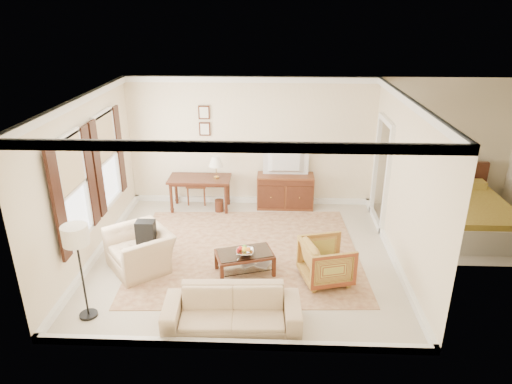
# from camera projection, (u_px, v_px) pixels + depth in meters

# --- Properties ---
(room_shell) EXTENTS (5.51, 5.01, 2.91)m
(room_shell) POSITION_uv_depth(u_px,v_px,m) (243.00, 125.00, 7.51)
(room_shell) COLOR beige
(room_shell) RESTS_ON ground
(annex_bedroom) EXTENTS (3.00, 2.70, 2.90)m
(annex_bedroom) POSITION_uv_depth(u_px,v_px,m) (469.00, 216.00, 9.21)
(annex_bedroom) COLOR beige
(annex_bedroom) RESTS_ON ground
(window_front) EXTENTS (0.12, 1.56, 1.80)m
(window_front) POSITION_uv_depth(u_px,v_px,m) (73.00, 190.00, 7.31)
(window_front) COLOR #CCB284
(window_front) RESTS_ON room_shell
(window_rear) EXTENTS (0.12, 1.56, 1.80)m
(window_rear) POSITION_uv_depth(u_px,v_px,m) (107.00, 159.00, 8.79)
(window_rear) COLOR #CCB284
(window_rear) RESTS_ON room_shell
(doorway) EXTENTS (0.10, 1.12, 2.25)m
(doorway) POSITION_uv_depth(u_px,v_px,m) (381.00, 175.00, 9.32)
(doorway) COLOR white
(doorway) RESTS_ON room_shell
(rug) EXTENTS (4.29, 3.73, 0.01)m
(rug) POSITION_uv_depth(u_px,v_px,m) (246.00, 252.00, 8.56)
(rug) COLOR brown
(rug) RESTS_ON room_shell
(writing_desk) EXTENTS (1.37, 0.68, 0.75)m
(writing_desk) POSITION_uv_depth(u_px,v_px,m) (200.00, 182.00, 10.15)
(writing_desk) COLOR #441F13
(writing_desk) RESTS_ON room_shell
(desk_chair) EXTENTS (0.53, 0.53, 1.05)m
(desk_chair) POSITION_uv_depth(u_px,v_px,m) (197.00, 181.00, 10.52)
(desk_chair) COLOR brown
(desk_chair) RESTS_ON room_shell
(desk_lamp) EXTENTS (0.32, 0.32, 0.50)m
(desk_lamp) POSITION_uv_depth(u_px,v_px,m) (216.00, 167.00, 10.00)
(desk_lamp) COLOR silver
(desk_lamp) RESTS_ON writing_desk
(framed_prints) EXTENTS (0.25, 0.04, 0.68)m
(framed_prints) POSITION_uv_depth(u_px,v_px,m) (204.00, 121.00, 10.03)
(framed_prints) COLOR #441F13
(framed_prints) RESTS_ON room_shell
(sideboard) EXTENTS (1.26, 0.49, 0.78)m
(sideboard) POSITION_uv_depth(u_px,v_px,m) (285.00, 191.00, 10.33)
(sideboard) COLOR brown
(sideboard) RESTS_ON room_shell
(tv) EXTENTS (0.96, 0.55, 0.13)m
(tv) POSITION_uv_depth(u_px,v_px,m) (286.00, 155.00, 9.98)
(tv) COLOR black
(tv) RESTS_ON sideboard
(coffee_table) EXTENTS (1.08, 0.82, 0.41)m
(coffee_table) POSITION_uv_depth(u_px,v_px,m) (245.00, 257.00, 7.78)
(coffee_table) COLOR #441F13
(coffee_table) RESTS_ON room_shell
(fruit_bowl) EXTENTS (0.42, 0.42, 0.10)m
(fruit_bowl) POSITION_uv_depth(u_px,v_px,m) (245.00, 252.00, 7.66)
(fruit_bowl) COLOR silver
(fruit_bowl) RESTS_ON coffee_table
(book_a) EXTENTS (0.26, 0.18, 0.38)m
(book_a) POSITION_uv_depth(u_px,v_px,m) (240.00, 264.00, 7.85)
(book_a) COLOR brown
(book_a) RESTS_ON coffee_table
(book_b) EXTENTS (0.27, 0.13, 0.38)m
(book_b) POSITION_uv_depth(u_px,v_px,m) (258.00, 262.00, 7.92)
(book_b) COLOR brown
(book_b) RESTS_ON coffee_table
(striped_armchair) EXTENTS (0.90, 0.93, 0.80)m
(striped_armchair) POSITION_uv_depth(u_px,v_px,m) (327.00, 259.00, 7.54)
(striped_armchair) COLOR brown
(striped_armchair) RESTS_ON room_shell
(club_armchair) EXTENTS (1.22, 1.28, 0.94)m
(club_armchair) POSITION_uv_depth(u_px,v_px,m) (139.00, 244.00, 7.88)
(club_armchair) COLOR #D0B08D
(club_armchair) RESTS_ON room_shell
(backpack) EXTENTS (0.35, 0.39, 0.40)m
(backpack) POSITION_uv_depth(u_px,v_px,m) (146.00, 230.00, 7.83)
(backpack) COLOR black
(backpack) RESTS_ON club_armchair
(sofa) EXTENTS (1.97, 0.65, 0.76)m
(sofa) POSITION_uv_depth(u_px,v_px,m) (232.00, 304.00, 6.44)
(sofa) COLOR #D0B08D
(sofa) RESTS_ON room_shell
(floor_lamp) EXTENTS (0.37, 0.37, 1.50)m
(floor_lamp) POSITION_uv_depth(u_px,v_px,m) (76.00, 242.00, 6.33)
(floor_lamp) COLOR black
(floor_lamp) RESTS_ON room_shell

